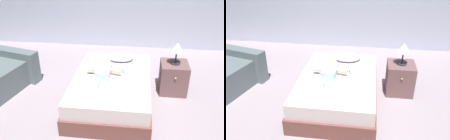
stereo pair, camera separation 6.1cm
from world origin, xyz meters
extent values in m
plane|color=#AA9AA2|center=(0.00, 0.00, 0.00)|extent=(8.00, 8.00, 0.00)
cube|color=brown|center=(-0.12, 0.70, 0.11)|extent=(1.15, 1.71, 0.23)
cube|color=white|center=(-0.12, 0.70, 0.33)|extent=(1.10, 1.64, 0.21)
ellipsoid|color=white|center=(-0.05, 1.28, 0.49)|extent=(0.45, 0.32, 0.11)
cube|color=white|center=(-0.24, 0.67, 0.51)|extent=(0.20, 0.36, 0.14)
sphere|color=beige|center=(-0.24, 0.92, 0.52)|extent=(0.17, 0.17, 0.17)
cylinder|color=beige|center=(-0.41, 0.73, 0.51)|extent=(0.17, 0.06, 0.06)
cylinder|color=beige|center=(-0.06, 0.73, 0.51)|extent=(0.17, 0.09, 0.06)
cylinder|color=white|center=(-0.29, 0.41, 0.47)|extent=(0.06, 0.18, 0.06)
cylinder|color=white|center=(-0.19, 0.41, 0.47)|extent=(0.06, 0.18, 0.06)
cube|color=blue|center=(0.04, 0.85, 0.44)|extent=(0.05, 0.12, 0.01)
cube|color=white|center=(0.02, 0.91, 0.45)|extent=(0.02, 0.03, 0.01)
cube|color=slate|center=(-1.90, 1.21, 0.28)|extent=(0.94, 0.42, 0.55)
cube|color=#795452|center=(0.83, 1.10, 0.25)|extent=(0.42, 0.42, 0.50)
sphere|color=tan|center=(0.83, 0.88, 0.36)|extent=(0.03, 0.03, 0.03)
cylinder|color=#333338|center=(0.83, 1.10, 0.51)|extent=(0.15, 0.15, 0.02)
cylinder|color=#333338|center=(0.83, 1.10, 0.61)|extent=(0.02, 0.02, 0.19)
cone|color=silver|center=(0.83, 1.10, 0.77)|extent=(0.22, 0.22, 0.14)
camera|label=1|loc=(0.25, -2.36, 2.16)|focal=38.63mm
camera|label=2|loc=(0.31, -2.35, 2.16)|focal=38.63mm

